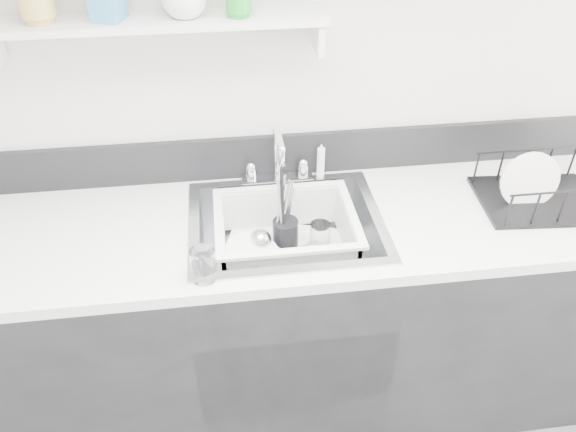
{
  "coord_description": "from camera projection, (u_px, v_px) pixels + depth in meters",
  "views": [
    {
      "loc": [
        -0.18,
        -0.28,
        2.05
      ],
      "look_at": [
        0.0,
        1.14,
        0.98
      ],
      "focal_mm": 35.0,
      "sensor_mm": 36.0,
      "label": 1
    }
  ],
  "objects": [
    {
      "name": "backsplash",
      "position": [
        276.0,
        155.0,
        2.05
      ],
      "size": [
        3.2,
        0.02,
        0.16
      ],
      "primitive_type": "cube",
      "color": "black",
      "rests_on": "counter_run"
    },
    {
      "name": "sink",
      "position": [
        286.0,
        243.0,
        1.91
      ],
      "size": [
        0.64,
        0.52,
        0.2
      ],
      "primitive_type": null,
      "color": "silver",
      "rests_on": "counter_run"
    },
    {
      "name": "counter_run",
      "position": [
        286.0,
        318.0,
        2.13
      ],
      "size": [
        3.2,
        0.62,
        0.92
      ],
      "color": "black",
      "rests_on": "ground"
    },
    {
      "name": "ladle",
      "position": [
        276.0,
        255.0,
        1.89
      ],
      "size": [
        0.28,
        0.31,
        0.09
      ],
      "primitive_type": null,
      "rotation": [
        0.0,
        0.0,
        -0.9
      ],
      "color": "silver",
      "rests_on": "wash_tub"
    },
    {
      "name": "plate_stack",
      "position": [
        256.0,
        262.0,
        1.89
      ],
      "size": [
        0.24,
        0.23,
        0.09
      ],
      "rotation": [
        0.0,
        0.0,
        0.38
      ],
      "color": "white",
      "rests_on": "wash_tub"
    },
    {
      "name": "room_shell",
      "position": [
        360.0,
        129.0,
        0.76
      ],
      "size": [
        3.5,
        3.0,
        2.6
      ],
      "color": "silver",
      "rests_on": "ground"
    },
    {
      "name": "wall_shelf",
      "position": [
        158.0,
        24.0,
        1.65
      ],
      "size": [
        1.0,
        0.16,
        0.12
      ],
      "color": "silver",
      "rests_on": "room_shell"
    },
    {
      "name": "tumbler_counter",
      "position": [
        203.0,
        265.0,
        1.61
      ],
      "size": [
        0.09,
        0.09,
        0.1
      ],
      "primitive_type": "cylinder",
      "rotation": [
        0.0,
        0.0,
        0.27
      ],
      "color": "white",
      "rests_on": "counter_run"
    },
    {
      "name": "faucet",
      "position": [
        277.0,
        167.0,
        2.02
      ],
      "size": [
        0.26,
        0.18,
        0.23
      ],
      "color": "silver",
      "rests_on": "counter_run"
    },
    {
      "name": "dish_rack",
      "position": [
        542.0,
        185.0,
        1.91
      ],
      "size": [
        0.43,
        0.33,
        0.14
      ],
      "primitive_type": null,
      "rotation": [
        0.0,
        0.0,
        -0.08
      ],
      "color": "black",
      "rests_on": "counter_run"
    },
    {
      "name": "tumbler_in_tub",
      "position": [
        320.0,
        236.0,
        1.96
      ],
      "size": [
        0.08,
        0.08,
        0.1
      ],
      "primitive_type": "cylinder",
      "rotation": [
        0.0,
        0.0,
        0.16
      ],
      "color": "white",
      "rests_on": "wash_tub"
    },
    {
      "name": "bowl_small",
      "position": [
        315.0,
        259.0,
        1.91
      ],
      "size": [
        0.14,
        0.14,
        0.04
      ],
      "primitive_type": "imported",
      "rotation": [
        0.0,
        0.0,
        -0.22
      ],
      "color": "white",
      "rests_on": "wash_tub"
    },
    {
      "name": "wash_tub",
      "position": [
        286.0,
        237.0,
        1.91
      ],
      "size": [
        0.57,
        0.52,
        0.19
      ],
      "primitive_type": null,
      "rotation": [
        0.0,
        0.0,
        -0.32
      ],
      "color": "silver",
      "rests_on": "sink"
    },
    {
      "name": "side_sprayer",
      "position": [
        321.0,
        161.0,
        2.04
      ],
      "size": [
        0.03,
        0.03,
        0.14
      ],
      "primitive_type": "cylinder",
      "color": "silver",
      "rests_on": "counter_run"
    },
    {
      "name": "utensil_cup",
      "position": [
        285.0,
        232.0,
        1.96
      ],
      "size": [
        0.09,
        0.09,
        0.3
      ],
      "rotation": [
        0.0,
        0.0,
        -0.26
      ],
      "color": "black",
      "rests_on": "wash_tub"
    }
  ]
}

